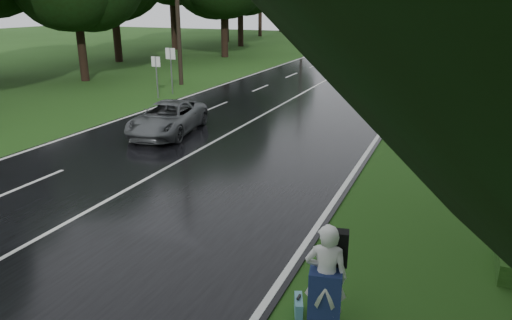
{
  "coord_description": "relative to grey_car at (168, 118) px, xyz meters",
  "views": [
    {
      "loc": [
        8.53,
        -7.51,
        5.27
      ],
      "look_at": [
        3.65,
        3.83,
        1.1
      ],
      "focal_mm": 32.98,
      "sensor_mm": 36.0,
      "label": 1
    }
  ],
  "objects": [
    {
      "name": "ground",
      "position": [
        2.36,
        -8.51,
        -0.69
      ],
      "size": [
        160.0,
        160.0,
        0.0
      ],
      "primitive_type": "plane",
      "color": "#214715",
      "rests_on": "ground"
    },
    {
      "name": "road",
      "position": [
        2.36,
        11.49,
        -0.67
      ],
      "size": [
        12.0,
        140.0,
        0.04
      ],
      "primitive_type": "cube",
      "color": "black",
      "rests_on": "ground"
    },
    {
      "name": "lane_center",
      "position": [
        2.36,
        11.49,
        -0.64
      ],
      "size": [
        0.12,
        140.0,
        0.01
      ],
      "primitive_type": "cube",
      "color": "silver",
      "rests_on": "road"
    },
    {
      "name": "grey_car",
      "position": [
        0.0,
        0.0,
        0.0
      ],
      "size": [
        2.94,
        4.96,
        1.29
      ],
      "primitive_type": "imported",
      "rotation": [
        0.0,
        0.0,
        0.18
      ],
      "color": "#525658",
      "rests_on": "road"
    },
    {
      "name": "far_car",
      "position": [
        3.45,
        43.39,
        0.08
      ],
      "size": [
        2.51,
        4.66,
        1.46
      ],
      "primitive_type": "imported",
      "rotation": [
        0.0,
        0.0,
        3.37
      ],
      "color": "black",
      "rests_on": "road"
    },
    {
      "name": "hitchhiker",
      "position": [
        9.3,
        -9.39,
        0.21
      ],
      "size": [
        0.79,
        0.74,
        1.93
      ],
      "color": "silver",
      "rests_on": "ground"
    },
    {
      "name": "suitcase",
      "position": [
        8.8,
        -9.27,
        -0.52
      ],
      "size": [
        0.29,
        0.49,
        0.33
      ],
      "primitive_type": "cube",
      "rotation": [
        0.0,
        0.0,
        0.37
      ],
      "color": "teal",
      "rests_on": "ground"
    },
    {
      "name": "utility_pole_mid",
      "position": [
        -6.14,
        10.87,
        -0.69
      ],
      "size": [
        1.8,
        0.28,
        10.39
      ],
      "primitive_type": null,
      "color": "black",
      "rests_on": "ground"
    },
    {
      "name": "utility_pole_far",
      "position": [
        -6.14,
        36.72,
        -0.69
      ],
      "size": [
        1.8,
        0.28,
        10.28
      ],
      "primitive_type": null,
      "color": "black",
      "rests_on": "ground"
    },
    {
      "name": "road_sign_a",
      "position": [
        -4.84,
        6.29,
        -0.69
      ],
      "size": [
        0.57,
        0.1,
        2.36
      ],
      "primitive_type": null,
      "color": "white",
      "rests_on": "ground"
    },
    {
      "name": "road_sign_b",
      "position": [
        -4.84,
        7.8,
        -0.69
      ],
      "size": [
        0.65,
        0.1,
        2.7
      ],
      "primitive_type": null,
      "color": "white",
      "rests_on": "ground"
    },
    {
      "name": "tree_left_d",
      "position": [
        -13.16,
        9.56,
        -0.69
      ],
      "size": [
        8.0,
        8.0,
        12.51
      ],
      "primitive_type": null,
      "color": "black",
      "rests_on": "ground"
    },
    {
      "name": "tree_left_e",
      "position": [
        -10.93,
        26.78,
        -0.69
      ],
      "size": [
        9.07,
        9.07,
        14.17
      ],
      "primitive_type": null,
      "color": "black",
      "rests_on": "ground"
    },
    {
      "name": "tree_left_f",
      "position": [
        -14.53,
        38.22,
        -0.69
      ],
      "size": [
        9.06,
        9.06,
        14.16
      ],
      "primitive_type": null,
      "color": "black",
      "rests_on": "ground"
    }
  ]
}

